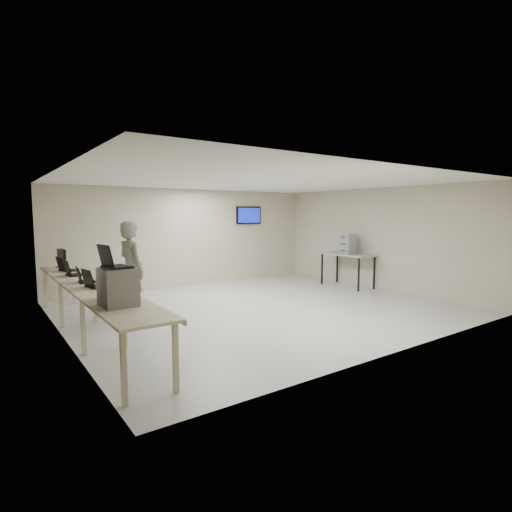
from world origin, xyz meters
TOP-DOWN VIEW (x-y plane):
  - room at (0.03, 0.06)m, footprint 8.01×7.01m
  - workbench at (-3.59, 0.00)m, footprint 0.76×6.00m
  - equipment_box at (-3.65, -1.87)m, footprint 0.43×0.49m
  - laptop_on_box at (-3.71, -1.87)m, footprint 0.37×0.43m
  - laptop_0 at (-3.65, -1.37)m, footprint 0.28×0.34m
  - laptop_1 at (-3.61, -0.34)m, footprint 0.38×0.43m
  - laptop_2 at (-3.63, 0.26)m, footprint 0.32×0.38m
  - laptop_3 at (-3.63, 1.22)m, footprint 0.34×0.41m
  - laptop_4 at (-3.62, 1.96)m, footprint 0.40×0.44m
  - monitor_near at (-3.60, 2.33)m, footprint 0.20×0.44m
  - monitor_far at (-3.60, 2.75)m, footprint 0.18×0.41m
  - soldier at (-2.61, 0.81)m, footprint 0.58×0.78m
  - side_table at (3.60, 0.73)m, footprint 0.74×1.59m
  - storage_bins at (3.58, 0.73)m, footprint 0.36×0.40m

SIDE VIEW (x-z plane):
  - workbench at x=-3.59m, z-range 0.38..1.28m
  - side_table at x=3.60m, z-range 0.41..1.36m
  - laptop_0 at x=-3.65m, z-range 0.84..1.10m
  - laptop_2 at x=-3.63m, z-range 0.83..1.11m
  - soldier at x=-2.61m, z-range 0.00..1.95m
  - laptop_4 at x=-3.62m, z-range 0.83..1.13m
  - laptop_1 at x=-3.61m, z-range 0.82..1.13m
  - laptop_3 at x=-3.63m, z-range 0.82..1.14m
  - monitor_far at x=-3.60m, z-range 0.94..1.35m
  - equipment_box at x=-3.65m, z-range 0.90..1.40m
  - monitor_near at x=-3.60m, z-range 0.95..1.38m
  - storage_bins at x=3.58m, z-range 0.96..1.53m
  - room at x=0.03m, z-range 0.01..2.82m
  - laptop_on_box at x=-3.71m, z-range 1.32..1.63m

